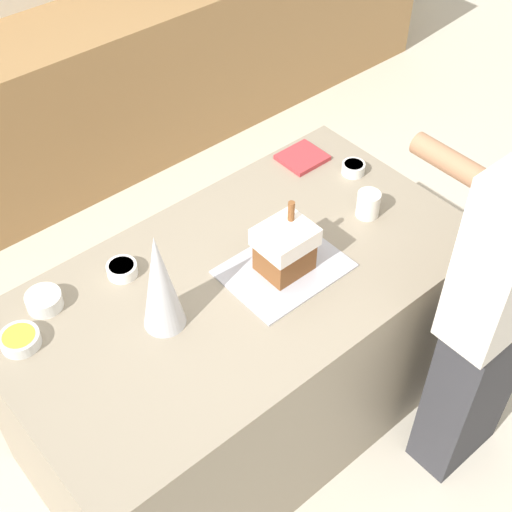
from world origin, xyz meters
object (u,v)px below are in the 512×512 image
object	(u,v)px
candy_bowl_far_right	(44,300)
candy_bowl_beside_tree	(20,339)
person	(499,305)
cookbook	(302,158)
candy_bowl_behind_tray	(353,168)
baking_tray	(284,269)
gingerbread_house	(285,248)
mug	(368,204)
decorative_tree	(160,282)
candy_bowl_near_tray_left	(122,269)

from	to	relation	value
candy_bowl_far_right	candy_bowl_beside_tree	distance (m)	0.17
person	cookbook	bearing A→B (deg)	87.34
candy_bowl_beside_tree	candy_bowl_behind_tray	distance (m)	1.47
baking_tray	gingerbread_house	world-z (taller)	gingerbread_house
gingerbread_house	candy_bowl_far_right	world-z (taller)	gingerbread_house
gingerbread_house	candy_bowl_beside_tree	xyz separation A→B (m)	(-0.88, 0.31, -0.08)
gingerbread_house	candy_bowl_far_right	xyz separation A→B (m)	(-0.74, 0.40, -0.08)
mug	person	distance (m)	0.62
baking_tray	candy_bowl_far_right	world-z (taller)	candy_bowl_far_right
decorative_tree	candy_bowl_far_right	distance (m)	0.45
baking_tray	cookbook	bearing A→B (deg)	41.15
candy_bowl_near_tray_left	mug	bearing A→B (deg)	-21.15
cookbook	person	bearing A→B (deg)	-92.66
candy_bowl_near_tray_left	gingerbread_house	bearing A→B (deg)	-38.34
decorative_tree	candy_bowl_behind_tray	distance (m)	1.08
candy_bowl_near_tray_left	candy_bowl_far_right	world-z (taller)	candy_bowl_far_right
candy_bowl_behind_tray	decorative_tree	bearing A→B (deg)	-172.01
candy_bowl_near_tray_left	person	bearing A→B (deg)	-47.14
candy_bowl_near_tray_left	candy_bowl_far_right	size ratio (longest dim) A/B	0.88
cookbook	mug	distance (m)	0.42
candy_bowl_near_tray_left	person	size ratio (longest dim) A/B	0.06
baking_tray	candy_bowl_far_right	xyz separation A→B (m)	(-0.74, 0.40, 0.03)
mug	gingerbread_house	bearing A→B (deg)	-178.50
mug	person	world-z (taller)	person
candy_bowl_beside_tree	mug	world-z (taller)	mug
candy_bowl_far_right	decorative_tree	bearing A→B (deg)	-50.04
candy_bowl_behind_tray	gingerbread_house	bearing A→B (deg)	-158.92
candy_bowl_beside_tree	candy_bowl_behind_tray	xyz separation A→B (m)	(1.47, -0.08, 0.00)
candy_bowl_far_right	mug	xyz separation A→B (m)	(1.18, -0.39, 0.02)
baking_tray	person	world-z (taller)	person
gingerbread_house	person	world-z (taller)	person
baking_tray	candy_bowl_behind_tray	size ratio (longest dim) A/B	4.52
candy_bowl_near_tray_left	candy_bowl_far_right	xyz separation A→B (m)	(-0.28, 0.04, 0.01)
gingerbread_house	baking_tray	bearing A→B (deg)	-151.34
decorative_tree	candy_bowl_behind_tray	world-z (taller)	decorative_tree
candy_bowl_beside_tree	person	size ratio (longest dim) A/B	0.08
decorative_tree	candy_bowl_near_tray_left	xyz separation A→B (m)	(0.01, 0.28, -0.17)
cookbook	candy_bowl_far_right	bearing A→B (deg)	-178.72
baking_tray	gingerbread_house	bearing A→B (deg)	28.66
mug	baking_tray	bearing A→B (deg)	-178.47
candy_bowl_far_right	mug	distance (m)	1.25
cookbook	gingerbread_house	bearing A→B (deg)	-138.84
baking_tray	candy_bowl_near_tray_left	distance (m)	0.58
baking_tray	mug	bearing A→B (deg)	1.53
gingerbread_house	candy_bowl_far_right	bearing A→B (deg)	151.41
decorative_tree	mug	bearing A→B (deg)	-4.22
gingerbread_house	candy_bowl_behind_tray	world-z (taller)	gingerbread_house
baking_tray	candy_bowl_beside_tree	bearing A→B (deg)	160.73
candy_bowl_far_right	candy_bowl_behind_tray	distance (m)	1.34
candy_bowl_behind_tray	person	distance (m)	0.85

